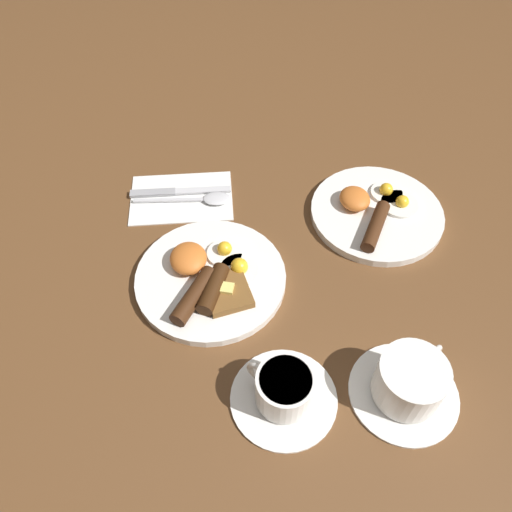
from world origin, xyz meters
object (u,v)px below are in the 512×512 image
knife (175,192)px  spoon (207,199)px  teacup_near (284,391)px  breakfast_plate_near (210,277)px  teacup_far (409,383)px  breakfast_plate_far (376,212)px

knife → spoon: 0.07m
teacup_near → spoon: bearing=-172.6°
breakfast_plate_near → teacup_near: teacup_near is taller
spoon → teacup_far: bearing=-53.3°
breakfast_plate_far → spoon: breakfast_plate_far is taller
teacup_far → spoon: (-0.44, -0.23, -0.03)m
breakfast_plate_near → knife: (-0.22, -0.04, -0.01)m
breakfast_plate_far → knife: (-0.13, -0.36, -0.00)m
teacup_far → knife: size_ratio=0.80×
breakfast_plate_far → teacup_near: teacup_near is taller
breakfast_plate_far → breakfast_plate_near: bearing=-73.9°
breakfast_plate_far → knife: breakfast_plate_far is taller
breakfast_plate_near → teacup_far: bearing=44.6°
teacup_far → spoon: size_ratio=0.84×
breakfast_plate_near → spoon: bearing=174.0°
breakfast_plate_far → teacup_near: bearing=-38.3°
teacup_near → breakfast_plate_far: bearing=141.7°
knife → breakfast_plate_near: bearing=-73.0°
breakfast_plate_near → teacup_far: 0.35m
teacup_near → teacup_far: teacup_far is taller
breakfast_plate_near → teacup_far: size_ratio=1.61×
teacup_near → teacup_far: 0.17m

